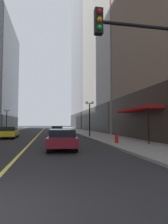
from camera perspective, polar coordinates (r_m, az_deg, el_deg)
ground_plane at (r=38.72m, az=-13.03°, el=-5.97°), size 200.00×200.00×0.00m
sidewalk_right at (r=39.26m, az=-0.84°, el=-5.92°), size 4.50×78.00×0.15m
lane_centre_stripe at (r=38.72m, az=-13.03°, el=-5.96°), size 0.16×70.00×0.01m
building_right_far at (r=79.62m, az=2.92°, el=31.09°), size 13.30×26.00×94.07m
storefront_awning_right at (r=18.15m, az=16.00°, el=0.67°), size 1.60×6.71×3.12m
car_maroon at (r=12.55m, az=-6.83°, el=-8.00°), size 2.02×4.65×1.32m
car_yellow at (r=23.27m, az=-22.13°, el=-5.70°), size 2.09×4.37×1.32m
car_blue at (r=30.06m, az=-8.37°, el=-5.37°), size 1.89×4.79×1.32m
traffic_light_near_right at (r=7.37m, az=21.33°, el=12.79°), size 3.43×0.35×5.65m
street_lamp_left_far at (r=38.47m, az=-22.59°, el=-0.95°), size 1.06×0.36×4.43m
street_lamp_right_mid at (r=22.61m, az=1.72°, el=0.41°), size 1.06×0.36×4.43m
fire_hydrant_right at (r=15.29m, az=9.92°, el=-8.37°), size 0.28×0.28×0.80m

